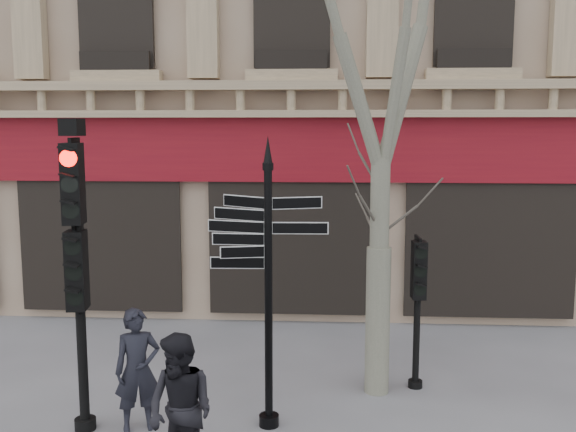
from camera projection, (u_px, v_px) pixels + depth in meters
name	position (u px, v px, depth m)	size (l,w,h in m)	color
fingerpost	(268.00, 235.00, 8.37)	(1.85, 1.85, 3.93)	black
traffic_signal_main	(77.00, 238.00, 8.28)	(0.50, 0.39, 4.14)	black
traffic_signal_secondary	(418.00, 286.00, 9.81)	(0.41, 0.30, 2.33)	black
pedestrian_a	(138.00, 370.00, 8.52)	(0.61, 0.40, 1.66)	black
pedestrian_b	(181.00, 411.00, 7.18)	(0.85, 0.66, 1.76)	black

